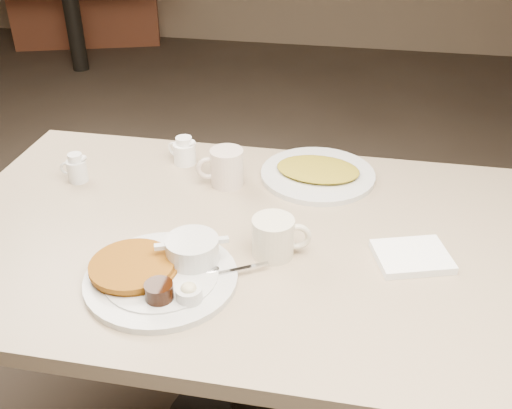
% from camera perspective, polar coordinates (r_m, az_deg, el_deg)
% --- Properties ---
extents(diner_table, '(1.50, 0.90, 0.75)m').
position_cam_1_polar(diner_table, '(1.49, -0.15, -8.29)').
color(diner_table, tan).
rests_on(diner_table, ground).
extents(main_plate, '(0.42, 0.42, 0.07)m').
position_cam_1_polar(main_plate, '(1.25, -8.95, -6.22)').
color(main_plate, beige).
rests_on(main_plate, diner_table).
extents(coffee_mug_near, '(0.14, 0.11, 0.09)m').
position_cam_1_polar(coffee_mug_near, '(1.29, 1.82, -3.11)').
color(coffee_mug_near, beige).
rests_on(coffee_mug_near, diner_table).
extents(napkin, '(0.19, 0.17, 0.02)m').
position_cam_1_polar(napkin, '(1.34, 14.84, -4.89)').
color(napkin, white).
rests_on(napkin, diner_table).
extents(coffee_mug_far, '(0.13, 0.11, 0.10)m').
position_cam_1_polar(coffee_mug_far, '(1.56, -2.95, 3.60)').
color(coffee_mug_far, beige).
rests_on(coffee_mug_far, diner_table).
extents(creamer_left, '(0.08, 0.07, 0.08)m').
position_cam_1_polar(creamer_left, '(1.65, -16.96, 3.34)').
color(creamer_left, silver).
rests_on(creamer_left, diner_table).
extents(creamer_right, '(0.09, 0.07, 0.08)m').
position_cam_1_polar(creamer_right, '(1.68, -6.96, 5.13)').
color(creamer_right, white).
rests_on(creamer_right, diner_table).
extents(hash_plate, '(0.33, 0.33, 0.04)m').
position_cam_1_polar(hash_plate, '(1.62, 6.00, 3.07)').
color(hash_plate, beige).
rests_on(hash_plate, diner_table).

